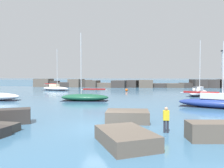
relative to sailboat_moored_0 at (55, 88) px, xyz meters
name	(u,v)px	position (x,y,z in m)	size (l,w,h in m)	color
ground_plane	(102,127)	(17.68, -35.78, -0.57)	(600.00, 600.00, 0.00)	#3D6B8E
open_sea_beyond	(136,82)	(17.68, 76.52, -0.56)	(400.00, 116.00, 0.01)	#2D5B7F
breakwater_jetty	(134,84)	(18.31, 16.52, 0.51)	(61.77, 7.49, 2.60)	brown
foreground_rocks	(82,125)	(16.71, -37.15, -0.17)	(16.64, 8.71, 1.08)	brown
sailboat_moored_0	(55,88)	(0.00, 0.00, 0.00)	(7.77, 4.47, 9.91)	silver
sailboat_moored_1	(85,97)	(12.60, -20.66, -0.04)	(6.76, 2.68, 9.42)	#195138
sailboat_moored_2	(216,103)	(28.36, -25.47, 0.02)	(8.07, 4.91, 7.10)	navy
sailboat_moored_4	(199,92)	(30.61, -9.64, 0.00)	(5.94, 8.49, 9.84)	silver
mooring_buoy_orange_near	(127,90)	(17.20, -1.09, -0.25)	(0.63, 0.63, 0.83)	#EA5914
person_on_rocks	(166,119)	(21.81, -36.67, 0.30)	(0.36, 0.22, 1.57)	#282833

